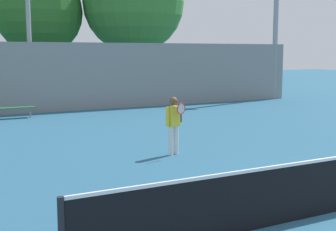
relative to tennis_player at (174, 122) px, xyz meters
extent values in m
cylinder|color=silver|center=(-0.10, -0.02, -0.50)|extent=(0.14, 0.14, 0.79)
cylinder|color=silver|center=(0.09, 0.04, -0.50)|extent=(0.14, 0.14, 0.79)
cube|color=yellow|center=(0.00, 0.01, 0.16)|extent=(0.41, 0.30, 0.54)
cylinder|color=yellow|center=(-0.22, -0.06, 0.17)|extent=(0.10, 0.10, 0.53)
cylinder|color=yellow|center=(0.22, 0.08, 0.17)|extent=(0.10, 0.10, 0.53)
sphere|color=brown|center=(0.00, 0.01, 0.57)|extent=(0.22, 0.22, 0.22)
cylinder|color=black|center=(0.08, -0.26, 0.14)|extent=(0.03, 0.03, 0.22)
torus|color=red|center=(0.08, -0.26, 0.39)|extent=(0.31, 0.12, 0.31)
cylinder|color=silver|center=(0.08, -0.26, 0.39)|extent=(0.26, 0.09, 0.27)
cube|color=#28663D|center=(-2.71, 9.32, -0.45)|extent=(2.03, 0.40, 0.04)
cylinder|color=gray|center=(-1.90, 9.32, -0.69)|extent=(0.06, 0.06, 0.43)
cylinder|color=#939399|center=(12.76, 10.76, 3.73)|extent=(0.29, 0.29, 9.25)
cube|color=gray|center=(0.94, 10.65, 0.72)|extent=(24.69, 0.06, 3.23)
cylinder|color=brown|center=(5.88, 15.87, 0.75)|extent=(0.37, 0.37, 3.31)
sphere|color=#387A33|center=(5.88, 15.87, 4.88)|extent=(6.19, 6.19, 6.19)
cylinder|color=brown|center=(0.54, 17.72, 0.63)|extent=(0.39, 0.39, 3.06)
sphere|color=#2D6B28|center=(0.54, 17.72, 4.22)|extent=(5.15, 5.15, 5.15)
camera|label=1|loc=(-6.02, -10.98, 1.89)|focal=50.00mm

